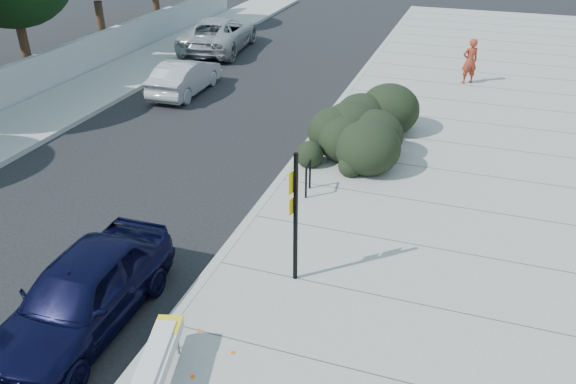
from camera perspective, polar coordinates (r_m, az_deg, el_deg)
name	(u,v)px	position (r m, az deg, el deg)	size (l,w,h in m)	color
ground	(217,267)	(12.09, -7.25, -7.59)	(120.00, 120.00, 0.00)	black
sidewalk_near	(498,197)	(15.39, 20.57, -0.48)	(11.20, 50.00, 0.15)	gray
sidewalk_far	(22,125)	(20.82, -25.41, 6.13)	(3.00, 50.00, 0.15)	gray
curb_near	(292,166)	(16.01, 0.38, 2.69)	(0.22, 50.00, 0.17)	#9E9E99
curb_far	(59,131)	(19.83, -22.22, 5.78)	(0.22, 50.00, 0.17)	#9E9E99
bench	(154,366)	(9.21, -13.44, -16.86)	(0.92, 2.13, 0.63)	gray
bike_rack	(308,175)	(14.22, 2.05, 1.69)	(0.11, 0.57, 0.83)	black
sign_post	(295,211)	(10.58, 0.70, -1.95)	(0.14, 0.31, 2.78)	black
hedge	(361,118)	(17.08, 7.38, 7.47)	(2.24, 4.48, 1.68)	black
sedan_navy	(82,293)	(10.80, -20.15, -9.64)	(1.71, 4.26, 1.45)	black
wagon_silver	(185,77)	(22.35, -10.41, 11.45)	(1.37, 3.92, 1.29)	#9FA0A4
suv_silver	(219,34)	(28.39, -7.02, 15.66)	(2.63, 5.70, 1.58)	#A3A7A9
pedestrian	(470,61)	(23.76, 17.99, 12.54)	(0.64, 0.42, 1.77)	maroon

